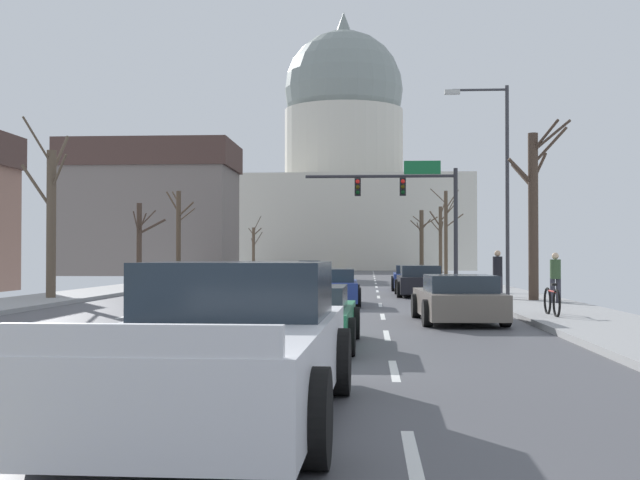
% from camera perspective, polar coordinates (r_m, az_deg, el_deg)
% --- Properties ---
extents(ground, '(20.00, 180.00, 0.20)m').
position_cam_1_polar(ground, '(25.90, -3.53, -4.71)').
color(ground, '#4A4A4F').
extents(signal_gantry, '(7.91, 0.41, 6.43)m').
position_cam_1_polar(signal_gantry, '(42.93, 6.39, 3.01)').
color(signal_gantry, '#28282D').
rests_on(signal_gantry, ground).
extents(street_lamp_right, '(2.35, 0.24, 7.77)m').
position_cam_1_polar(street_lamp_right, '(30.96, 12.30, 4.70)').
color(street_lamp_right, '#333338').
rests_on(street_lamp_right, ground).
extents(capitol_building, '(29.18, 23.31, 31.41)m').
position_cam_1_polar(capitol_building, '(100.27, 1.66, 4.22)').
color(capitol_building, beige).
rests_on(capitol_building, ground).
extents(sedan_near_00, '(2.09, 4.28, 1.19)m').
position_cam_1_polar(sedan_near_00, '(39.29, 6.45, -2.65)').
color(sedan_near_00, navy).
rests_on(sedan_near_00, ground).
extents(sedan_near_01, '(1.95, 4.65, 1.25)m').
position_cam_1_polar(sedan_near_01, '(33.78, 6.94, -2.88)').
color(sedan_near_01, black).
rests_on(sedan_near_01, ground).
extents(sedan_near_02, '(2.20, 4.48, 1.22)m').
position_cam_1_polar(sedan_near_02, '(27.47, 0.62, -3.33)').
color(sedan_near_02, navy).
rests_on(sedan_near_02, ground).
extents(sedan_near_03, '(2.16, 4.55, 1.18)m').
position_cam_1_polar(sedan_near_03, '(20.76, 9.55, -4.11)').
color(sedan_near_03, '#6B6056').
rests_on(sedan_near_03, ground).
extents(sedan_near_04, '(2.06, 4.50, 1.11)m').
position_cam_1_polar(sedan_near_04, '(15.06, -1.21, -5.39)').
color(sedan_near_04, '#1E7247').
rests_on(sedan_near_04, ground).
extents(pickup_truck_near_05, '(2.47, 5.70, 1.60)m').
position_cam_1_polar(pickup_truck_near_05, '(8.46, -6.55, -7.49)').
color(pickup_truck_near_05, silver).
rests_on(pickup_truck_near_05, ground).
extents(sedan_oncoming_00, '(2.04, 4.57, 1.24)m').
position_cam_1_polar(sedan_oncoming_00, '(47.42, -2.74, -2.36)').
color(sedan_oncoming_00, '#B71414').
rests_on(sedan_oncoming_00, ground).
extents(sedan_oncoming_01, '(2.21, 4.72, 1.23)m').
position_cam_1_polar(sedan_oncoming_01, '(58.37, -4.80, -2.11)').
color(sedan_oncoming_01, '#9EA3A8').
rests_on(sedan_oncoming_01, ground).
extents(sedan_oncoming_02, '(2.20, 4.51, 1.21)m').
position_cam_1_polar(sedan_oncoming_02, '(68.49, -0.75, -1.97)').
color(sedan_oncoming_02, silver).
rests_on(sedan_oncoming_02, ground).
extents(flank_building_00, '(14.11, 8.80, 11.10)m').
position_cam_1_polar(flank_building_00, '(70.51, -11.62, 2.18)').
color(flank_building_00, slate).
rests_on(flank_building_00, ground).
extents(bare_tree_00, '(2.11, 2.71, 6.04)m').
position_cam_1_polar(bare_tree_00, '(28.98, 14.62, 2.09)').
color(bare_tree_00, '#423328').
rests_on(bare_tree_00, ground).
extents(bare_tree_01, '(1.58, 2.30, 5.29)m').
position_cam_1_polar(bare_tree_01, '(79.53, -4.62, -0.48)').
color(bare_tree_01, brown).
rests_on(bare_tree_01, ground).
extents(bare_tree_02, '(2.18, 2.18, 6.22)m').
position_cam_1_polar(bare_tree_02, '(68.47, 8.36, 0.21)').
color(bare_tree_02, '#4C3D2D').
rests_on(bare_tree_02, ground).
extents(bare_tree_03, '(1.82, 2.22, 6.38)m').
position_cam_1_polar(bare_tree_03, '(31.14, -18.17, 1.47)').
color(bare_tree_03, brown).
rests_on(bare_tree_03, ground).
extents(bare_tree_04, '(2.64, 1.44, 5.70)m').
position_cam_1_polar(bare_tree_04, '(76.77, 7.07, 0.02)').
color(bare_tree_04, '#4C3D2D').
rests_on(bare_tree_04, ground).
extents(bare_tree_05, '(1.37, 1.42, 4.09)m').
position_cam_1_polar(bare_tree_05, '(41.33, -12.37, -0.15)').
color(bare_tree_05, '#423328').
rests_on(bare_tree_05, ground).
extents(bare_tree_06, '(2.32, 1.53, 6.34)m').
position_cam_1_polar(bare_tree_06, '(59.68, 8.75, 0.62)').
color(bare_tree_06, '#4C3D2D').
rests_on(bare_tree_06, ground).
extents(bare_tree_07, '(1.98, 2.14, 5.49)m').
position_cam_1_polar(bare_tree_07, '(50.81, -9.78, 0.51)').
color(bare_tree_07, '#4C3D2D').
rests_on(bare_tree_07, ground).
extents(pedestrian_00, '(0.35, 0.34, 1.61)m').
position_cam_1_polar(pedestrian_00, '(27.43, 16.02, -2.35)').
color(pedestrian_00, '#33333D').
rests_on(pedestrian_00, ground).
extents(pedestrian_01, '(0.35, 0.34, 1.70)m').
position_cam_1_polar(pedestrian_01, '(29.81, 12.23, -2.16)').
color(pedestrian_01, '#33333D').
rests_on(pedestrian_01, ground).
extents(bicycle_parked, '(0.12, 1.77, 0.85)m').
position_cam_1_polar(bicycle_parked, '(21.75, 15.80, -4.14)').
color(bicycle_parked, black).
rests_on(bicycle_parked, ground).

